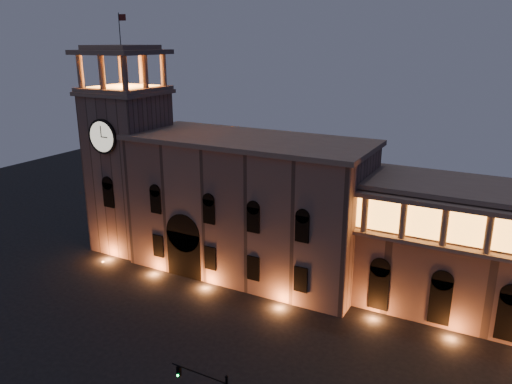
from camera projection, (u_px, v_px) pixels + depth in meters
ground at (154, 364)px, 46.69m from camera, size 160.00×160.00×0.00m
government_building at (248, 206)px, 63.54m from camera, size 30.80×12.80×17.60m
clock_tower at (130, 163)px, 69.97m from camera, size 9.80×9.80×32.40m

